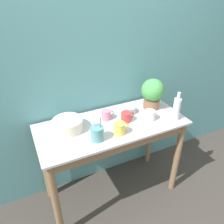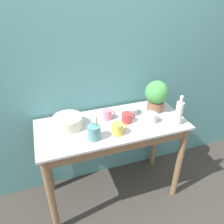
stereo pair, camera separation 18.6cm
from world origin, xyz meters
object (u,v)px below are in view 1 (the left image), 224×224
at_px(mug_yellow, 120,128).
at_px(utensil_cup, 97,133).
at_px(mug_red, 126,117).
at_px(bowl_small_steel, 130,110).
at_px(potted_plant, 153,93).
at_px(bottle_tall, 177,109).
at_px(bowl_wash_large, 68,125).
at_px(mug_pink, 106,115).
at_px(mug_white, 150,115).

relative_size(mug_yellow, utensil_cup, 0.60).
xyz_separation_m(mug_red, bowl_small_steel, (0.10, 0.12, -0.01)).
distance_m(potted_plant, mug_yellow, 0.55).
xyz_separation_m(bottle_tall, bowl_small_steel, (-0.31, 0.29, -0.08)).
xyz_separation_m(bottle_tall, utensil_cup, (-0.75, 0.03, -0.05)).
height_order(mug_yellow, bowl_small_steel, mug_yellow).
height_order(potted_plant, bottle_tall, potted_plant).
bearing_deg(bowl_small_steel, bottle_tall, -42.52).
distance_m(bowl_wash_large, mug_red, 0.52).
xyz_separation_m(bowl_wash_large, bottle_tall, (0.92, -0.26, 0.06)).
bearing_deg(potted_plant, mug_red, -162.69).
bearing_deg(bowl_small_steel, mug_yellow, -132.84).
distance_m(mug_red, mug_yellow, 0.20).
distance_m(mug_red, mug_pink, 0.18).
bearing_deg(utensil_cup, mug_yellow, -0.63).
bearing_deg(bowl_wash_large, mug_pink, 1.66).
distance_m(potted_plant, bowl_wash_large, 0.85).
height_order(mug_white, bowl_small_steel, mug_white).
height_order(mug_red, mug_white, mug_white).
bearing_deg(bottle_tall, mug_yellow, 177.11).
relative_size(mug_red, utensil_cup, 0.57).
relative_size(bottle_tall, mug_pink, 2.31).
height_order(potted_plant, bowl_wash_large, potted_plant).
height_order(mug_red, utensil_cup, utensil_cup).
relative_size(potted_plant, utensil_cup, 1.37).
height_order(potted_plant, mug_pink, potted_plant).
distance_m(potted_plant, mug_pink, 0.50).
bearing_deg(mug_red, bowl_small_steel, 49.43).
bearing_deg(bowl_small_steel, potted_plant, -2.31).
distance_m(mug_yellow, utensil_cup, 0.20).
relative_size(bowl_wash_large, bowl_small_steel, 2.19).
distance_m(bowl_wash_large, mug_white, 0.73).
relative_size(bowl_wash_large, mug_red, 2.00).
bearing_deg(mug_white, utensil_cup, -172.84).
bearing_deg(mug_red, utensil_cup, -157.43).
distance_m(mug_red, mug_white, 0.21).
relative_size(potted_plant, mug_red, 2.39).
relative_size(bowl_wash_large, mug_white, 1.93).
height_order(bottle_tall, mug_pink, bottle_tall).
distance_m(bottle_tall, mug_pink, 0.63).
bearing_deg(bottle_tall, mug_red, 157.47).
relative_size(mug_yellow, bowl_small_steel, 1.15).
xyz_separation_m(bottle_tall, mug_red, (-0.41, 0.17, -0.07)).
bearing_deg(bowl_small_steel, mug_red, -130.57).
bearing_deg(mug_red, mug_yellow, -134.57).
relative_size(bowl_small_steel, utensil_cup, 0.52).
distance_m(mug_white, mug_pink, 0.39).
xyz_separation_m(mug_red, mug_white, (0.20, -0.07, 0.00)).
bearing_deg(utensil_cup, potted_plant, 19.98).
relative_size(potted_plant, mug_yellow, 2.28).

